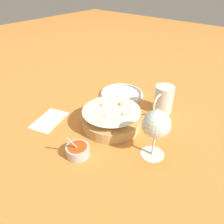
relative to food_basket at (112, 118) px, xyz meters
The scene contains 7 objects.
ground_plane 0.04m from the food_basket, 75.43° to the right, with size 4.00×4.00×0.00m, color orange.
food_basket is the anchor object (origin of this frame).
sauce_cup 0.19m from the food_basket, ahead, with size 0.07×0.07×0.09m.
wine_glass 0.22m from the food_basket, 79.87° to the left, with size 0.09×0.09×0.16m.
beer_mug 0.23m from the food_basket, 155.90° to the left, with size 0.12×0.08×0.11m.
side_plate 0.24m from the food_basket, 150.39° to the right, with size 0.20×0.20×0.01m.
napkin 0.25m from the food_basket, 56.63° to the right, with size 0.17×0.13×0.01m.
Camera 1 is at (0.50, 0.44, 0.50)m, focal length 35.00 mm.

